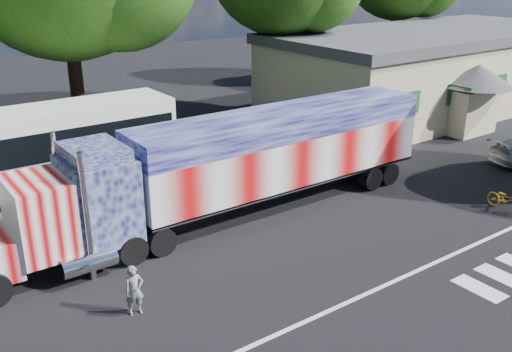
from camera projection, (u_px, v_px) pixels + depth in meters
ground at (307, 253)px, 19.52m from camera, size 100.00×100.00×0.00m
lane_markings at (429, 285)px, 17.60m from camera, size 30.00×2.67×0.01m
semi_truck at (232, 165)px, 21.44m from camera, size 19.75×3.12×4.21m
coach_bus at (19, 157)px, 23.01m from camera, size 12.94×3.01×3.76m
hall_building at (431, 69)px, 37.72m from camera, size 22.40×12.80×5.20m
woman at (134, 290)px, 15.94m from camera, size 0.58×0.41×1.49m
bicycle at (507, 200)px, 22.69m from camera, size 0.69×1.79×0.92m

